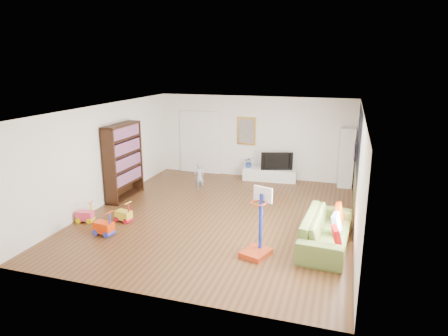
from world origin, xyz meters
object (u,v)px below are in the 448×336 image
(sofa, at_px, (326,230))
(basketball_hoop, at_px, (257,223))
(bookshelf, at_px, (123,162))
(media_console, at_px, (270,175))

(sofa, bearing_deg, basketball_hoop, 128.53)
(bookshelf, bearing_deg, sofa, -13.82)
(media_console, bearing_deg, basketball_hoop, -85.82)
(sofa, xyz_separation_m, basketball_hoop, (-1.31, -0.91, 0.37))
(basketball_hoop, bearing_deg, bookshelf, 170.91)
(media_console, xyz_separation_m, bookshelf, (-3.63, -2.87, 0.86))
(bookshelf, xyz_separation_m, sofa, (5.68, -1.45, -0.73))
(bookshelf, distance_m, sofa, 5.90)
(media_console, bearing_deg, bookshelf, -145.56)
(media_console, relative_size, bookshelf, 0.81)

